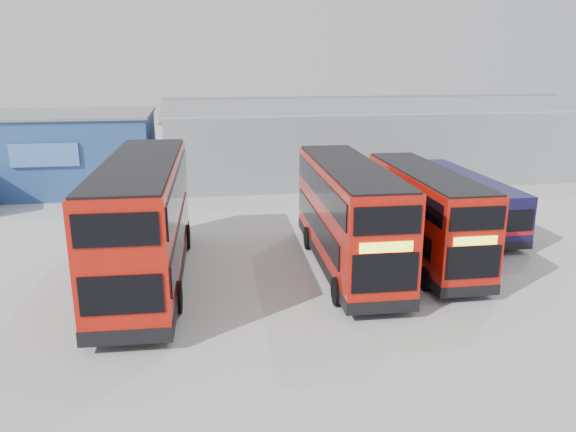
{
  "coord_description": "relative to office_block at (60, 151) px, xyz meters",
  "views": [
    {
      "loc": [
        -4.94,
        -21.33,
        8.61
      ],
      "look_at": [
        -1.23,
        1.42,
        2.1
      ],
      "focal_mm": 35.0,
      "sensor_mm": 36.0,
      "label": 1
    }
  ],
  "objects": [
    {
      "name": "ground_plane",
      "position": [
        14.0,
        -17.99,
        -2.58
      ],
      "size": [
        120.0,
        120.0,
        0.0
      ],
      "primitive_type": "plane",
      "color": "#999994",
      "rests_on": "ground"
    },
    {
      "name": "office_block",
      "position": [
        0.0,
        0.0,
        0.0
      ],
      "size": [
        12.3,
        8.32,
        5.12
      ],
      "color": "navy",
      "rests_on": "ground"
    },
    {
      "name": "maintenance_shed",
      "position": [
        22.0,
        2.01,
        0.02
      ],
      "size": [
        30.5,
        12.0,
        5.89
      ],
      "color": "gray",
      "rests_on": "ground"
    },
    {
      "name": "double_decker_left",
      "position": [
        6.91,
        -17.93,
        -0.14
      ],
      "size": [
        3.27,
        11.71,
        4.91
      ],
      "rotation": [
        0.0,
        0.0,
        3.11
      ],
      "color": "#AF140A",
      "rests_on": "ground"
    },
    {
      "name": "double_decker_centre",
      "position": [
        15.13,
        -17.59,
        -0.36
      ],
      "size": [
        2.91,
        10.61,
        4.46
      ],
      "rotation": [
        0.0,
        0.0,
        -0.03
      ],
      "color": "#AF140A",
      "rests_on": "ground"
    },
    {
      "name": "double_decker_right",
      "position": [
        18.63,
        -17.21,
        -0.58
      ],
      "size": [
        2.54,
        9.55,
        4.02
      ],
      "rotation": [
        0.0,
        0.0,
        -0.01
      ],
      "color": "#AF140A",
      "rests_on": "ground"
    },
    {
      "name": "single_decker_blue",
      "position": [
        22.69,
        -12.49,
        -1.24
      ],
      "size": [
        2.44,
        9.95,
        2.69
      ],
      "rotation": [
        0.0,
        0.0,
        3.14
      ],
      "color": "#0D0D39",
      "rests_on": "ground"
    }
  ]
}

